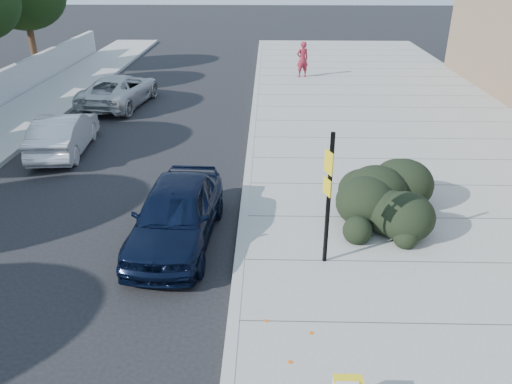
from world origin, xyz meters
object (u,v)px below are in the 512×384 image
Objects in this scene: wagon_silver at (64,133)px; suv_silver at (120,90)px; sign_post at (328,192)px; pedestrian at (302,59)px; bike_rack at (376,189)px; sedan_navy at (176,213)px.

wagon_silver is 0.83× the size of suv_silver.
wagon_silver is at bearing 94.38° from suv_silver.
sign_post is 0.59× the size of suv_silver.
pedestrian reaches higher than suv_silver.
sign_post reaches higher than wagon_silver.
bike_rack is 10.57m from wagon_silver.
wagon_silver is at bearing 133.23° from sedan_navy.
bike_rack is at bearing 140.73° from suv_silver.
suv_silver is (-7.83, 12.58, -1.11)m from sign_post.
suv_silver is at bearing -98.24° from wagon_silver.
sedan_navy reaches higher than bike_rack.
bike_rack is at bearing 21.52° from sedan_navy.
sign_post is 1.58× the size of pedestrian.
pedestrian is (0.56, 17.76, -0.72)m from sign_post.
wagon_silver is 5.84m from suv_silver.
sedan_navy is at bearing -147.98° from bike_rack.
sedan_navy is (-4.92, -1.61, 0.07)m from bike_rack.
sedan_navy is (-3.34, 0.99, -1.05)m from sign_post.
pedestrian is (3.89, 16.78, 0.33)m from sedan_navy.
suv_silver is at bearing 114.58° from sedan_navy.
bike_rack is 0.47× the size of pedestrian.
pedestrian reaches higher than bike_rack.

